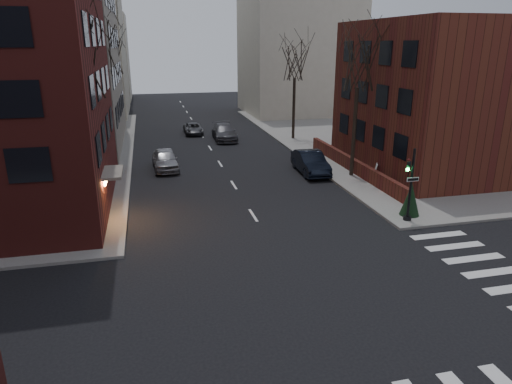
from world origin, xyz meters
TOP-DOWN VIEW (x-y plane):
  - ground at (0.00, 0.00)m, footprint 160.00×160.00m
  - sidewalk_far_right at (29.00, 30.00)m, footprint 44.00×44.00m
  - building_right_brick at (16.50, 19.00)m, footprint 12.00×14.00m
  - low_wall_right at (9.30, 19.00)m, footprint 0.35×16.00m
  - building_distant_la at (-15.00, 55.00)m, footprint 14.00×16.00m
  - building_distant_ra at (15.00, 50.00)m, footprint 14.00×14.00m
  - building_distant_lb at (-13.00, 72.00)m, footprint 10.00×12.00m
  - traffic_signal at (7.94, 8.99)m, footprint 0.76×0.44m
  - tree_left_a at (-8.80, 14.00)m, footprint 4.18×4.18m
  - tree_left_b at (-8.80, 26.00)m, footprint 4.40×4.40m
  - tree_left_c at (-8.80, 40.00)m, footprint 3.96×3.96m
  - tree_right_a at (8.80, 18.00)m, footprint 3.96×3.96m
  - tree_right_b at (8.80, 32.00)m, footprint 3.74×3.74m
  - streetlamp_near at (-8.20, 22.00)m, footprint 0.36×0.36m
  - streetlamp_far at (-8.20, 42.00)m, footprint 0.36×0.36m
  - parked_sedan at (6.20, 19.66)m, footprint 1.97×5.13m
  - car_lane_silver at (-4.40, 23.32)m, footprint 2.05×4.74m
  - car_lane_gray at (1.95, 33.42)m, footprint 2.36×5.47m
  - car_lane_far at (-0.80, 37.28)m, footprint 1.91×4.13m
  - sandwich_board at (10.50, 17.22)m, footprint 0.63×0.73m
  - evergreen_shrub at (8.51, 9.65)m, footprint 1.27×1.27m

SIDE VIEW (x-z plane):
  - ground at x=0.00m, z-range 0.00..0.00m
  - sidewalk_far_right at x=29.00m, z-range 0.00..0.15m
  - car_lane_far at x=-0.80m, z-range 0.00..1.15m
  - sandwich_board at x=10.50m, z-range 0.15..1.14m
  - low_wall_right at x=9.30m, z-range 0.15..1.15m
  - car_lane_gray at x=1.95m, z-range 0.00..1.57m
  - car_lane_silver at x=-4.40m, z-range 0.00..1.59m
  - parked_sedan at x=6.20m, z-range 0.00..1.67m
  - evergreen_shrub at x=8.51m, z-range 0.15..1.97m
  - traffic_signal at x=7.94m, z-range -0.09..3.91m
  - streetlamp_near at x=-8.20m, z-range 1.10..7.38m
  - streetlamp_far at x=-8.20m, z-range 1.10..7.38m
  - building_right_brick at x=16.50m, z-range 0.00..11.00m
  - building_distant_lb at x=-13.00m, z-range 0.00..14.00m
  - tree_right_b at x=8.80m, z-range 3.00..12.18m
  - building_distant_ra at x=15.00m, z-range 0.00..16.00m
  - tree_left_c at x=-8.80m, z-range 3.17..12.89m
  - tree_right_a at x=8.80m, z-range 3.17..12.89m
  - tree_left_a at x=-8.80m, z-range 3.34..13.60m
  - tree_left_b at x=-8.80m, z-range 3.51..14.31m
  - building_distant_la at x=-15.00m, z-range 0.00..18.00m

